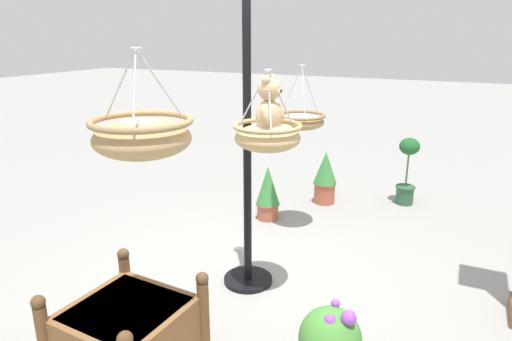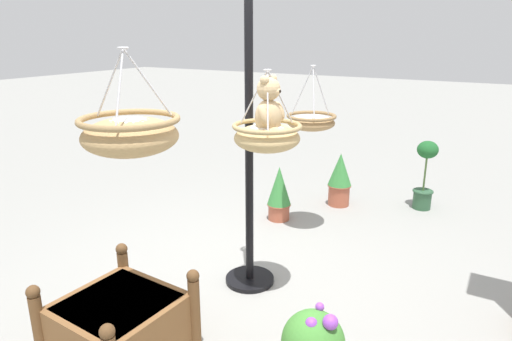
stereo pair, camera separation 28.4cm
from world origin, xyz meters
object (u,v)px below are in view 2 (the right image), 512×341
object	(u,v)px
display_pole_central	(249,195)
wooden_planter_box	(120,330)
teddy_bear	(270,110)
hanging_basket_left_high	(311,121)
potted_plant_tall_leafy	(279,193)
potted_plant_trailing_ivy	(425,175)
potted_plant_conical_shrub	(340,179)
hanging_basket_with_teddy	(267,136)
hanging_basket_right_low	(130,134)

from	to	relation	value
display_pole_central	wooden_planter_box	xyz separation A→B (m)	(1.35, -0.21, -0.58)
display_pole_central	teddy_bear	distance (m)	0.84
hanging_basket_left_high	potted_plant_tall_leafy	world-z (taller)	hanging_basket_left_high
potted_plant_tall_leafy	wooden_planter_box	bearing A→B (deg)	4.49
wooden_planter_box	potted_plant_trailing_ivy	size ratio (longest dim) A/B	0.94
potted_plant_tall_leafy	potted_plant_conical_shrub	xyz separation A→B (m)	(-0.82, 0.46, 0.03)
wooden_planter_box	potted_plant_trailing_ivy	xyz separation A→B (m)	(-4.00, 1.22, 0.19)
hanging_basket_with_teddy	potted_plant_conical_shrub	bearing A→B (deg)	-174.91
teddy_bear	potted_plant_trailing_ivy	bearing A→B (deg)	165.18
display_pole_central	hanging_basket_with_teddy	distance (m)	0.64
teddy_bear	hanging_basket_left_high	xyz separation A→B (m)	(-1.42, -0.26, -0.34)
hanging_basket_with_teddy	potted_plant_trailing_ivy	xyz separation A→B (m)	(-2.80, 0.76, -0.96)
teddy_bear	hanging_basket_left_high	distance (m)	1.48
hanging_basket_left_high	wooden_planter_box	world-z (taller)	hanging_basket_left_high
teddy_bear	potted_plant_conical_shrub	xyz separation A→B (m)	(-2.39, -0.23, -1.26)
teddy_bear	potted_plant_trailing_ivy	xyz separation A→B (m)	(-2.80, 0.74, -1.16)
hanging_basket_right_low	potted_plant_tall_leafy	distance (m)	3.07
potted_plant_conical_shrub	potted_plant_trailing_ivy	bearing A→B (deg)	113.01
teddy_bear	potted_plant_conical_shrub	distance (m)	2.71
wooden_planter_box	display_pole_central	bearing A→B (deg)	171.22
display_pole_central	hanging_basket_with_teddy	world-z (taller)	display_pole_central
potted_plant_tall_leafy	potted_plant_conical_shrub	bearing A→B (deg)	150.56
display_pole_central	hanging_basket_right_low	distance (m)	1.55
hanging_basket_with_teddy	potted_plant_conical_shrub	world-z (taller)	hanging_basket_with_teddy
hanging_basket_with_teddy	potted_plant_trailing_ivy	world-z (taller)	hanging_basket_with_teddy
hanging_basket_right_low	potted_plant_tall_leafy	size ratio (longest dim) A/B	0.90
hanging_basket_right_low	wooden_planter_box	size ratio (longest dim) A/B	0.71
potted_plant_trailing_ivy	display_pole_central	bearing A→B (deg)	-20.93
hanging_basket_with_teddy	potted_plant_trailing_ivy	bearing A→B (deg)	164.75
wooden_planter_box	hanging_basket_left_high	bearing A→B (deg)	175.10
wooden_planter_box	potted_plant_conical_shrub	bearing A→B (deg)	176.07
display_pole_central	potted_plant_tall_leafy	distance (m)	1.56
potted_plant_conical_shrub	potted_plant_trailing_ivy	world-z (taller)	potted_plant_trailing_ivy
display_pole_central	potted_plant_conical_shrub	world-z (taller)	display_pole_central
hanging_basket_left_high	hanging_basket_with_teddy	bearing A→B (deg)	9.37
hanging_basket_with_teddy	teddy_bear	size ratio (longest dim) A/B	1.37
potted_plant_trailing_ivy	hanging_basket_with_teddy	bearing A→B (deg)	-15.25
wooden_planter_box	potted_plant_trailing_ivy	world-z (taller)	potted_plant_trailing_ivy
hanging_basket_with_teddy	potted_plant_tall_leafy	bearing A→B (deg)	-156.61
potted_plant_conical_shrub	wooden_planter_box	bearing A→B (deg)	-3.93
potted_plant_trailing_ivy	teddy_bear	bearing A→B (deg)	-14.82
display_pole_central	hanging_basket_right_low	xyz separation A→B (m)	(1.33, 0.01, 0.79)
hanging_basket_left_high	hanging_basket_right_low	xyz separation A→B (m)	(2.60, -0.01, 0.36)
hanging_basket_left_high	potted_plant_trailing_ivy	size ratio (longest dim) A/B	0.76
teddy_bear	potted_plant_tall_leafy	bearing A→B (deg)	-155.91
hanging_basket_right_low	potted_plant_trailing_ivy	distance (m)	4.27
teddy_bear	potted_plant_trailing_ivy	distance (m)	3.12
potted_plant_conical_shrub	hanging_basket_right_low	bearing A→B (deg)	-0.44
hanging_basket_right_low	potted_plant_trailing_ivy	bearing A→B (deg)	165.85
hanging_basket_with_teddy	teddy_bear	bearing A→B (deg)	90.00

